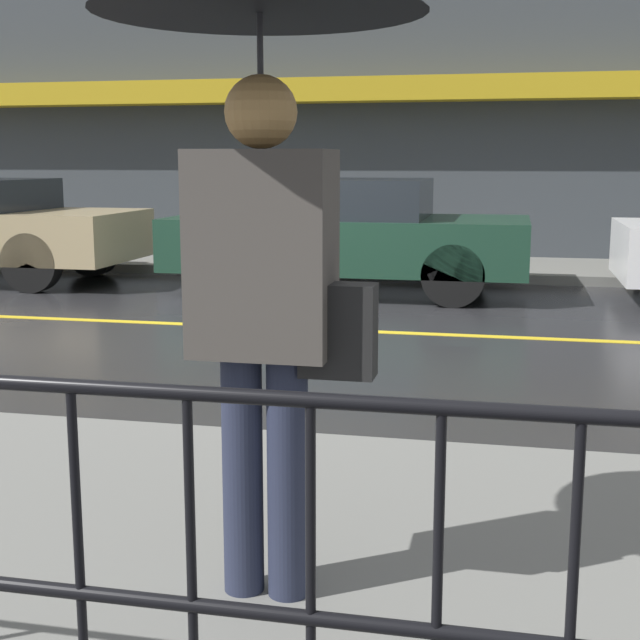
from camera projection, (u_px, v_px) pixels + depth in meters
name	position (u px, v px, depth m)	size (l,w,h in m)	color
ground_plane	(265.00, 327.00, 8.48)	(80.00, 80.00, 0.00)	#262628
sidewalk_far	(351.00, 265.00, 12.92)	(28.00, 2.18, 0.13)	slate
lane_marking	(265.00, 327.00, 8.48)	(25.20, 0.12, 0.01)	gold
building_storefront	(367.00, 84.00, 13.61)	(28.00, 0.85, 5.44)	#383D42
pedestrian	(262.00, 91.00, 2.75)	(1.03, 1.03, 2.13)	#23283D
car_dark_green	(345.00, 233.00, 10.60)	(4.21, 1.82, 1.35)	#193828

